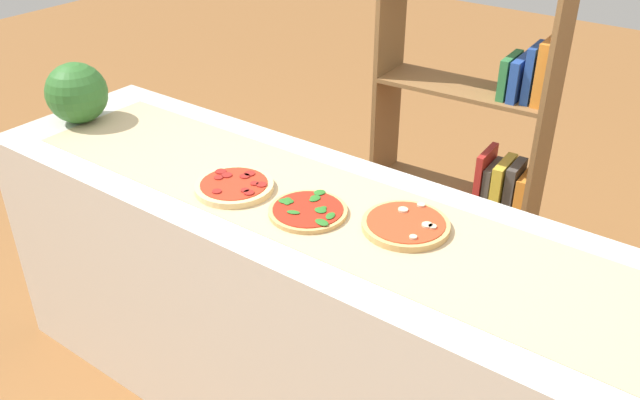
# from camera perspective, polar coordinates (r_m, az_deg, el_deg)

# --- Properties ---
(counter) EXTENTS (2.58, 0.69, 0.93)m
(counter) POSITION_cam_1_polar(r_m,az_deg,el_deg) (2.37, 0.00, -10.19)
(counter) COLOR beige
(counter) RESTS_ON ground_plane
(parchment_paper) EXTENTS (2.21, 0.47, 0.00)m
(parchment_paper) POSITION_cam_1_polar(r_m,az_deg,el_deg) (2.09, 0.00, -0.45)
(parchment_paper) COLOR tan
(parchment_paper) RESTS_ON counter
(pizza_pepperoni_0) EXTENTS (0.25, 0.25, 0.03)m
(pizza_pepperoni_0) POSITION_cam_1_polar(r_m,az_deg,el_deg) (2.19, -7.23, 1.16)
(pizza_pepperoni_0) COLOR #E5C17F
(pizza_pepperoni_0) RESTS_ON parchment_paper
(pizza_spinach_1) EXTENTS (0.24, 0.24, 0.02)m
(pizza_spinach_1) POSITION_cam_1_polar(r_m,az_deg,el_deg) (2.05, -1.01, -0.91)
(pizza_spinach_1) COLOR tan
(pizza_spinach_1) RESTS_ON parchment_paper
(pizza_mushroom_2) EXTENTS (0.26, 0.26, 0.03)m
(pizza_mushroom_2) POSITION_cam_1_polar(r_m,az_deg,el_deg) (1.99, 7.24, -2.09)
(pizza_mushroom_2) COLOR tan
(pizza_mushroom_2) RESTS_ON parchment_paper
(watermelon) EXTENTS (0.23, 0.23, 0.23)m
(watermelon) POSITION_cam_1_polar(r_m,az_deg,el_deg) (2.78, -19.79, 8.48)
(watermelon) COLOR #2D6628
(watermelon) RESTS_ON counter
(bookshelf) EXTENTS (0.74, 0.28, 1.50)m
(bookshelf) POSITION_cam_1_polar(r_m,az_deg,el_deg) (2.96, 12.98, 3.61)
(bookshelf) COLOR brown
(bookshelf) RESTS_ON ground_plane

